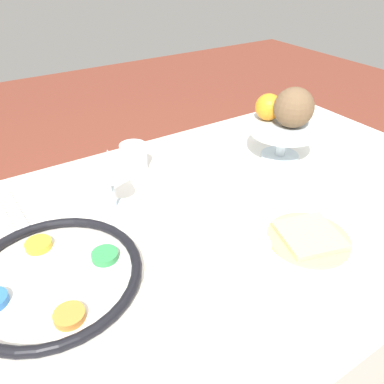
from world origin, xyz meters
TOP-DOWN VIEW (x-y plane):
  - dining_table at (0.00, 0.00)m, footprint 1.52×0.84m
  - seder_plate at (-0.34, -0.01)m, footprint 0.33×0.33m
  - wine_glass at (-0.15, 0.14)m, footprint 0.07×0.07m
  - fruit_stand at (0.35, 0.12)m, footprint 0.19×0.19m
  - orange_fruit at (0.32, 0.16)m, footprint 0.07×0.07m
  - coconut at (0.35, 0.09)m, footprint 0.11×0.11m
  - bread_plate at (0.15, -0.18)m, footprint 0.18×0.18m
  - napkin_roll at (-0.03, -0.15)m, footprint 0.16×0.07m
  - cup_near at (0.46, 0.28)m, footprint 0.07×0.07m
  - cup_mid at (0.54, 0.13)m, footprint 0.07×0.07m
  - cup_far at (-0.04, 0.28)m, footprint 0.07×0.07m
  - fork_left at (-0.39, 0.26)m, footprint 0.03×0.20m
  - fork_right at (-0.36, 0.26)m, footprint 0.03×0.20m

SIDE VIEW (x-z plane):
  - dining_table at x=0.00m, z-range 0.00..0.77m
  - fork_left at x=-0.39m, z-range 0.77..0.78m
  - fork_right at x=-0.36m, z-range 0.77..0.78m
  - bread_plate at x=0.15m, z-range 0.77..0.79m
  - seder_plate at x=-0.34m, z-range 0.77..0.80m
  - napkin_roll at x=-0.03m, z-range 0.77..0.82m
  - cup_near at x=0.46m, z-range 0.77..0.85m
  - cup_mid at x=0.54m, z-range 0.77..0.85m
  - cup_far at x=-0.04m, z-range 0.77..0.85m
  - fruit_stand at x=0.35m, z-range 0.80..0.91m
  - wine_glass at x=-0.15m, z-range 0.81..0.96m
  - orange_fruit at x=0.32m, z-range 0.88..0.96m
  - coconut at x=0.35m, z-range 0.88..0.99m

